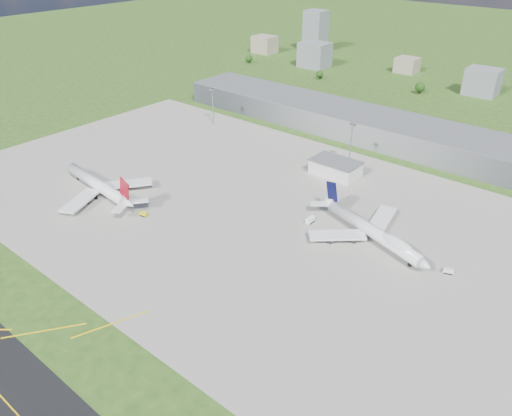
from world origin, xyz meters
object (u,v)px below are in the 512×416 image
Objects in this scene: airliner_red_twin at (99,186)px; airliner_blue_quad at (373,232)px; van_white_near at (310,220)px; tug_yellow at (144,214)px; van_white_far at (448,271)px.

airliner_red_twin is 1.04× the size of airliner_blue_quad.
airliner_blue_quad is 12.09× the size of van_white_near.
airliner_blue_quad reaches higher than van_white_near.
tug_yellow is at bearing -133.69° from airliner_blue_quad.
van_white_far is (166.12, 49.47, -3.85)m from airliner_red_twin.
van_white_near is at bearing 22.77° from tug_yellow.
van_white_near reaches higher than van_white_far.
airliner_red_twin is 12.57× the size of van_white_near.
airliner_blue_quad reaches higher than van_white_far.
airliner_blue_quad is at bearing 15.52° from tug_yellow.
van_white_far is at bearing 15.31° from airliner_blue_quad.
van_white_far is at bearing -157.47° from airliner_red_twin.
airliner_blue_quad is 14.33× the size of van_white_far.
van_white_near reaches higher than tug_yellow.
airliner_blue_quad reaches higher than tug_yellow.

